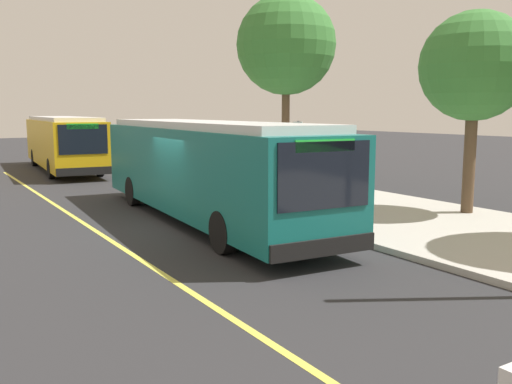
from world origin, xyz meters
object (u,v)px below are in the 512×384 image
(transit_bus_second, at_px, (63,141))
(route_sign_post, at_px, (298,154))
(waiting_bench, at_px, (302,186))
(transit_bus_main, at_px, (205,167))

(transit_bus_second, distance_m, route_sign_post, 17.98)
(transit_bus_second, xyz_separation_m, route_sign_post, (17.74, 2.95, 0.34))
(transit_bus_second, relative_size, waiting_bench, 7.54)
(transit_bus_main, height_order, transit_bus_second, same)
(transit_bus_second, height_order, route_sign_post, same)
(route_sign_post, bearing_deg, transit_bus_second, -170.55)
(route_sign_post, bearing_deg, waiting_bench, 140.67)
(transit_bus_main, distance_m, route_sign_post, 2.87)
(transit_bus_second, distance_m, waiting_bench, 16.45)
(waiting_bench, relative_size, route_sign_post, 0.57)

